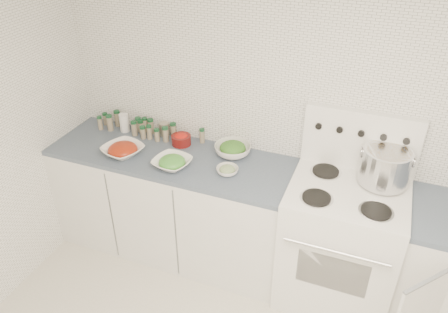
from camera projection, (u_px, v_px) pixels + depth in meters
room_walls at (206, 201)px, 1.70m from camera, size 3.54×3.04×2.52m
counter_left at (174, 203)px, 3.48m from camera, size 1.85×0.62×0.90m
stove at (340, 240)px, 3.05m from camera, size 0.76×0.70×1.36m
stock_pot at (385, 165)px, 2.80m from camera, size 0.33×0.31×0.24m
bowl_tomato at (123, 150)px, 3.22m from camera, size 0.36×0.36×0.10m
bowl_snowpea at (172, 162)px, 3.08m from camera, size 0.30×0.30×0.09m
bowl_broccoli at (233, 149)px, 3.21m from camera, size 0.30×0.30×0.11m
bowl_zucchini at (227, 170)px, 3.02m from camera, size 0.19×0.19×0.06m
bowl_pepper at (181, 139)px, 3.35m from camera, size 0.15×0.15×0.09m
salt_canister at (124, 123)px, 3.52m from camera, size 0.09×0.09×0.15m
tin_can at (164, 129)px, 3.47m from camera, size 0.10×0.10×0.11m
spice_cluster at (141, 127)px, 3.49m from camera, size 0.92×0.16×0.14m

